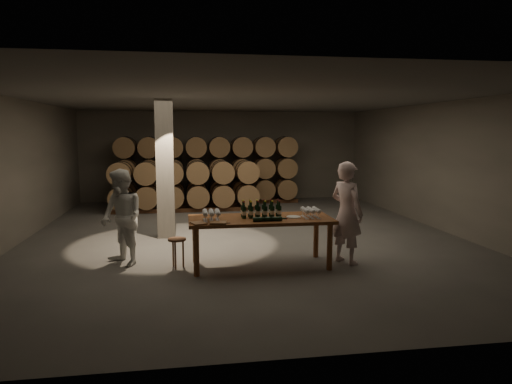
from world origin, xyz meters
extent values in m
plane|color=#55524F|center=(0.00, 0.00, 0.00)|extent=(12.00, 12.00, 0.00)
plane|color=#605E59|center=(0.00, 0.00, 3.20)|extent=(12.00, 12.00, 0.00)
plane|color=#635E55|center=(0.00, 6.00, 1.60)|extent=(10.00, 0.00, 10.00)
plane|color=#635E55|center=(0.00, -6.00, 1.60)|extent=(10.00, 0.00, 10.00)
plane|color=#635E55|center=(-5.00, 0.00, 1.60)|extent=(0.00, 12.00, 12.00)
plane|color=#635E55|center=(5.00, 0.00, 1.60)|extent=(0.00, 12.00, 12.00)
cube|color=slate|center=(-1.80, 0.20, 1.60)|extent=(0.40, 0.40, 3.20)
cylinder|color=brown|center=(-1.18, -2.93, 0.42)|extent=(0.10, 0.10, 0.84)
cylinder|color=brown|center=(1.18, -2.93, 0.42)|extent=(0.10, 0.10, 0.84)
cylinder|color=brown|center=(-1.18, -2.07, 0.42)|extent=(0.10, 0.10, 0.84)
cylinder|color=brown|center=(1.18, -2.07, 0.42)|extent=(0.10, 0.10, 0.84)
cube|color=brown|center=(0.00, -2.50, 0.87)|extent=(2.60, 1.10, 0.06)
cube|color=#55321D|center=(-0.57, 4.90, 0.06)|extent=(6.26, 0.10, 0.12)
cube|color=#55321D|center=(-0.57, 5.50, 0.06)|extent=(6.26, 0.10, 0.12)
cylinder|color=#A17948|center=(-3.30, 5.20, 0.47)|extent=(0.70, 0.95, 0.70)
cylinder|color=black|center=(-3.30, 4.94, 0.47)|extent=(0.73, 0.04, 0.73)
cylinder|color=black|center=(-3.30, 5.46, 0.47)|extent=(0.73, 0.04, 0.73)
cylinder|color=#A17948|center=(-2.52, 5.20, 0.47)|extent=(0.70, 0.95, 0.70)
cylinder|color=black|center=(-2.52, 4.94, 0.47)|extent=(0.73, 0.04, 0.73)
cylinder|color=black|center=(-2.52, 5.46, 0.47)|extent=(0.73, 0.04, 0.73)
cylinder|color=#A17948|center=(-1.74, 5.20, 0.47)|extent=(0.70, 0.95, 0.70)
cylinder|color=black|center=(-1.74, 4.94, 0.47)|extent=(0.73, 0.04, 0.73)
cylinder|color=black|center=(-1.74, 5.46, 0.47)|extent=(0.73, 0.04, 0.73)
cylinder|color=#A17948|center=(-0.96, 5.20, 0.47)|extent=(0.70, 0.95, 0.70)
cylinder|color=black|center=(-0.96, 4.94, 0.47)|extent=(0.73, 0.04, 0.73)
cylinder|color=black|center=(-0.96, 5.46, 0.47)|extent=(0.73, 0.04, 0.73)
cylinder|color=#A17948|center=(-0.18, 5.20, 0.47)|extent=(0.70, 0.95, 0.70)
cylinder|color=black|center=(-0.18, 4.94, 0.47)|extent=(0.73, 0.04, 0.73)
cylinder|color=black|center=(-0.18, 5.46, 0.47)|extent=(0.73, 0.04, 0.73)
cylinder|color=#A17948|center=(0.60, 5.20, 0.47)|extent=(0.70, 0.95, 0.70)
cylinder|color=black|center=(0.60, 4.94, 0.47)|extent=(0.73, 0.04, 0.73)
cylinder|color=black|center=(0.60, 5.46, 0.47)|extent=(0.73, 0.04, 0.73)
cylinder|color=#A17948|center=(1.38, 5.20, 0.47)|extent=(0.70, 0.95, 0.70)
cylinder|color=black|center=(1.38, 4.94, 0.47)|extent=(0.73, 0.04, 0.73)
cylinder|color=black|center=(1.38, 5.46, 0.47)|extent=(0.73, 0.04, 0.73)
cylinder|color=#A17948|center=(2.16, 5.20, 0.47)|extent=(0.70, 0.95, 0.70)
cylinder|color=black|center=(2.16, 4.94, 0.47)|extent=(0.73, 0.04, 0.73)
cylinder|color=black|center=(2.16, 5.46, 0.47)|extent=(0.73, 0.04, 0.73)
cylinder|color=#A17948|center=(-3.30, 5.20, 1.21)|extent=(0.70, 0.95, 0.70)
cylinder|color=black|center=(-3.30, 4.94, 1.21)|extent=(0.73, 0.04, 0.73)
cylinder|color=black|center=(-3.30, 5.46, 1.21)|extent=(0.73, 0.04, 0.73)
cylinder|color=#A17948|center=(-2.52, 5.20, 1.21)|extent=(0.70, 0.95, 0.70)
cylinder|color=black|center=(-2.52, 4.94, 1.21)|extent=(0.73, 0.04, 0.73)
cylinder|color=black|center=(-2.52, 5.46, 1.21)|extent=(0.73, 0.04, 0.73)
cylinder|color=#A17948|center=(-1.74, 5.20, 1.21)|extent=(0.70, 0.95, 0.70)
cylinder|color=black|center=(-1.74, 4.94, 1.21)|extent=(0.73, 0.04, 0.73)
cylinder|color=black|center=(-1.74, 5.46, 1.21)|extent=(0.73, 0.04, 0.73)
cylinder|color=#A17948|center=(-0.96, 5.20, 1.21)|extent=(0.70, 0.95, 0.70)
cylinder|color=black|center=(-0.96, 4.94, 1.21)|extent=(0.73, 0.04, 0.73)
cylinder|color=black|center=(-0.96, 5.46, 1.21)|extent=(0.73, 0.04, 0.73)
cylinder|color=#A17948|center=(-0.18, 5.20, 1.21)|extent=(0.70, 0.95, 0.70)
cylinder|color=black|center=(-0.18, 4.94, 1.21)|extent=(0.73, 0.04, 0.73)
cylinder|color=black|center=(-0.18, 5.46, 1.21)|extent=(0.73, 0.04, 0.73)
cylinder|color=#A17948|center=(0.60, 5.20, 1.21)|extent=(0.70, 0.95, 0.70)
cylinder|color=black|center=(0.60, 4.94, 1.21)|extent=(0.73, 0.04, 0.73)
cylinder|color=black|center=(0.60, 5.46, 1.21)|extent=(0.73, 0.04, 0.73)
cylinder|color=#A17948|center=(1.38, 5.20, 1.21)|extent=(0.70, 0.95, 0.70)
cylinder|color=black|center=(1.38, 4.94, 1.21)|extent=(0.73, 0.04, 0.73)
cylinder|color=black|center=(1.38, 5.46, 1.21)|extent=(0.73, 0.04, 0.73)
cylinder|color=#A17948|center=(2.16, 5.20, 1.21)|extent=(0.70, 0.95, 0.70)
cylinder|color=black|center=(2.16, 4.94, 1.21)|extent=(0.73, 0.04, 0.73)
cylinder|color=black|center=(2.16, 5.46, 1.21)|extent=(0.73, 0.04, 0.73)
cylinder|color=#A17948|center=(-3.30, 5.20, 1.95)|extent=(0.70, 0.95, 0.70)
cylinder|color=black|center=(-3.30, 4.94, 1.95)|extent=(0.73, 0.04, 0.73)
cylinder|color=black|center=(-3.30, 5.46, 1.95)|extent=(0.73, 0.04, 0.73)
cylinder|color=#A17948|center=(-2.52, 5.20, 1.95)|extent=(0.70, 0.95, 0.70)
cylinder|color=black|center=(-2.52, 4.94, 1.95)|extent=(0.73, 0.04, 0.73)
cylinder|color=black|center=(-2.52, 5.46, 1.95)|extent=(0.73, 0.04, 0.73)
cylinder|color=#A17948|center=(-1.74, 5.20, 1.95)|extent=(0.70, 0.95, 0.70)
cylinder|color=black|center=(-1.74, 4.94, 1.95)|extent=(0.73, 0.04, 0.73)
cylinder|color=black|center=(-1.74, 5.46, 1.95)|extent=(0.73, 0.04, 0.73)
cylinder|color=#A17948|center=(-0.96, 5.20, 1.95)|extent=(0.70, 0.95, 0.70)
cylinder|color=black|center=(-0.96, 4.94, 1.95)|extent=(0.73, 0.04, 0.73)
cylinder|color=black|center=(-0.96, 5.46, 1.95)|extent=(0.73, 0.04, 0.73)
cylinder|color=#A17948|center=(-0.18, 5.20, 1.95)|extent=(0.70, 0.95, 0.70)
cylinder|color=black|center=(-0.18, 4.94, 1.95)|extent=(0.73, 0.04, 0.73)
cylinder|color=black|center=(-0.18, 5.46, 1.95)|extent=(0.73, 0.04, 0.73)
cylinder|color=#A17948|center=(0.60, 5.20, 1.95)|extent=(0.70, 0.95, 0.70)
cylinder|color=black|center=(0.60, 4.94, 1.95)|extent=(0.73, 0.04, 0.73)
cylinder|color=black|center=(0.60, 5.46, 1.95)|extent=(0.73, 0.04, 0.73)
cylinder|color=#A17948|center=(1.38, 5.20, 1.95)|extent=(0.70, 0.95, 0.70)
cylinder|color=black|center=(1.38, 4.94, 1.95)|extent=(0.73, 0.04, 0.73)
cylinder|color=black|center=(1.38, 5.46, 1.95)|extent=(0.73, 0.04, 0.73)
cylinder|color=#A17948|center=(2.16, 5.20, 1.95)|extent=(0.70, 0.95, 0.70)
cylinder|color=black|center=(2.16, 4.94, 1.95)|extent=(0.73, 0.04, 0.73)
cylinder|color=black|center=(2.16, 5.46, 1.95)|extent=(0.73, 0.04, 0.73)
cube|color=#55321D|center=(-1.35, 3.50, 0.06)|extent=(4.70, 0.10, 0.12)
cube|color=#55321D|center=(-1.35, 4.10, 0.06)|extent=(4.70, 0.10, 0.12)
cylinder|color=#A17948|center=(-3.30, 3.80, 0.47)|extent=(0.70, 0.95, 0.70)
cylinder|color=black|center=(-3.30, 3.54, 0.47)|extent=(0.73, 0.04, 0.73)
cylinder|color=black|center=(-3.30, 4.06, 0.47)|extent=(0.73, 0.04, 0.73)
cylinder|color=#A17948|center=(-2.52, 3.80, 0.47)|extent=(0.70, 0.95, 0.70)
cylinder|color=black|center=(-2.52, 3.54, 0.47)|extent=(0.73, 0.04, 0.73)
cylinder|color=black|center=(-2.52, 4.06, 0.47)|extent=(0.73, 0.04, 0.73)
cylinder|color=#A17948|center=(-1.74, 3.80, 0.47)|extent=(0.70, 0.95, 0.70)
cylinder|color=black|center=(-1.74, 3.54, 0.47)|extent=(0.73, 0.04, 0.73)
cylinder|color=black|center=(-1.74, 4.06, 0.47)|extent=(0.73, 0.04, 0.73)
cylinder|color=#A17948|center=(-0.96, 3.80, 0.47)|extent=(0.70, 0.95, 0.70)
cylinder|color=black|center=(-0.96, 3.54, 0.47)|extent=(0.73, 0.04, 0.73)
cylinder|color=black|center=(-0.96, 4.06, 0.47)|extent=(0.73, 0.04, 0.73)
cylinder|color=#A17948|center=(-0.18, 3.80, 0.47)|extent=(0.70, 0.95, 0.70)
cylinder|color=black|center=(-0.18, 3.54, 0.47)|extent=(0.73, 0.04, 0.73)
cylinder|color=black|center=(-0.18, 4.06, 0.47)|extent=(0.73, 0.04, 0.73)
cylinder|color=#A17948|center=(0.60, 3.80, 0.47)|extent=(0.70, 0.95, 0.70)
cylinder|color=black|center=(0.60, 3.54, 0.47)|extent=(0.73, 0.04, 0.73)
cylinder|color=black|center=(0.60, 4.06, 0.47)|extent=(0.73, 0.04, 0.73)
cylinder|color=#A17948|center=(-3.30, 3.80, 1.21)|extent=(0.70, 0.95, 0.70)
cylinder|color=black|center=(-3.30, 3.54, 1.21)|extent=(0.73, 0.04, 0.73)
cylinder|color=black|center=(-3.30, 4.06, 1.21)|extent=(0.73, 0.04, 0.73)
cylinder|color=#A17948|center=(-2.52, 3.80, 1.21)|extent=(0.70, 0.95, 0.70)
cylinder|color=black|center=(-2.52, 3.54, 1.21)|extent=(0.73, 0.04, 0.73)
cylinder|color=black|center=(-2.52, 4.06, 1.21)|extent=(0.73, 0.04, 0.73)
cylinder|color=#A17948|center=(-1.74, 3.80, 1.21)|extent=(0.70, 0.95, 0.70)
cylinder|color=black|center=(-1.74, 3.54, 1.21)|extent=(0.73, 0.04, 0.73)
cylinder|color=black|center=(-1.74, 4.06, 1.21)|extent=(0.73, 0.04, 0.73)
cylinder|color=#A17948|center=(-0.96, 3.80, 1.21)|extent=(0.70, 0.95, 0.70)
cylinder|color=black|center=(-0.96, 3.54, 1.21)|extent=(0.73, 0.04, 0.73)
cylinder|color=black|center=(-0.96, 4.06, 1.21)|extent=(0.73, 0.04, 0.73)
cylinder|color=#A17948|center=(-0.18, 3.80, 1.21)|extent=(0.70, 0.95, 0.70)
cylinder|color=black|center=(-0.18, 3.54, 1.21)|extent=(0.73, 0.04, 0.73)
cylinder|color=black|center=(-0.18, 4.06, 1.21)|extent=(0.73, 0.04, 0.73)
cylinder|color=#A17948|center=(0.60, 3.80, 1.21)|extent=(0.70, 0.95, 0.70)
cylinder|color=black|center=(0.60, 3.54, 1.21)|extent=(0.73, 0.04, 0.73)
cylinder|color=black|center=(0.60, 4.06, 1.21)|extent=(0.73, 0.04, 0.73)
cylinder|color=black|center=(-0.30, -2.52, 1.01)|extent=(0.08, 0.08, 0.21)
cylinder|color=silver|center=(-0.30, -2.52, 1.00)|extent=(0.08, 0.08, 0.07)
cylinder|color=black|center=(-0.30, -2.52, 1.16)|extent=(0.03, 0.03, 0.09)
cylinder|color=yellow|center=(-0.30, -2.52, 1.21)|extent=(0.03, 0.03, 0.02)
cylinder|color=black|center=(-0.30, -2.37, 1.01)|extent=(0.08, 0.08, 0.21)
cylinder|color=silver|center=(-0.30, -2.37, 1.00)|extent=(0.08, 0.08, 0.07)
cylinder|color=black|center=(-0.30, -2.37, 1.16)|extent=(0.03, 0.03, 0.09)
cylinder|color=maroon|center=(-0.30, -2.37, 1.21)|extent=(0.03, 0.03, 0.02)
cylinder|color=black|center=(-0.17, -2.52, 1.01)|extent=(0.08, 0.08, 0.21)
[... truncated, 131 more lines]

